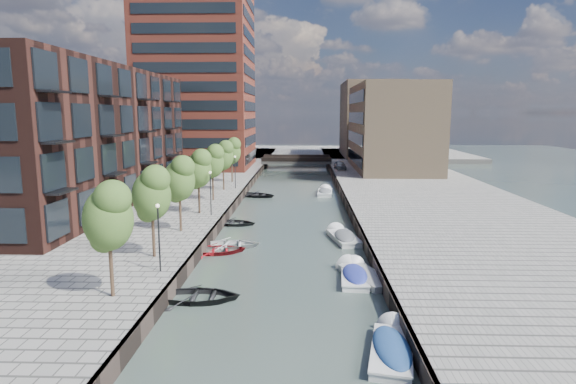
{
  "coord_description": "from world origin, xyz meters",
  "views": [
    {
      "loc": [
        1.37,
        -19.43,
        10.38
      ],
      "look_at": [
        0.0,
        22.32,
        3.5
      ],
      "focal_mm": 30.0,
      "sensor_mm": 36.0,
      "label": 1
    }
  ],
  "objects_px": {
    "sloop_4": "(257,197)",
    "car": "(340,165)",
    "sloop_0": "(199,300)",
    "sloop_1": "(234,225)",
    "motorboat_0": "(392,347)",
    "bridge": "(297,161)",
    "sloop_3": "(230,248)",
    "sloop_2": "(217,253)",
    "tree_4": "(212,161)",
    "tree_1": "(151,192)",
    "tree_5": "(223,155)",
    "motorboat_1": "(343,237)",
    "tree_3": "(198,168)",
    "motorboat_3": "(355,275)",
    "tree_2": "(179,178)",
    "tree_6": "(232,151)",
    "motorboat_4": "(325,192)",
    "motorboat_2": "(362,275)",
    "tree_0": "(108,215)"
  },
  "relations": [
    {
      "from": "tree_2",
      "to": "motorboat_3",
      "type": "bearing_deg",
      "value": -31.27
    },
    {
      "from": "tree_5",
      "to": "motorboat_2",
      "type": "height_order",
      "value": "tree_5"
    },
    {
      "from": "tree_1",
      "to": "sloop_3",
      "type": "xyz_separation_m",
      "value": [
        4.14,
        5.6,
        -5.31
      ]
    },
    {
      "from": "sloop_1",
      "to": "motorboat_1",
      "type": "xyz_separation_m",
      "value": [
        9.82,
        -4.98,
        0.21
      ]
    },
    {
      "from": "tree_1",
      "to": "sloop_2",
      "type": "relative_size",
      "value": 1.37
    },
    {
      "from": "sloop_2",
      "to": "motorboat_0",
      "type": "relative_size",
      "value": 0.84
    },
    {
      "from": "tree_3",
      "to": "motorboat_4",
      "type": "xyz_separation_m",
      "value": [
        12.66,
        17.22,
        -5.1
      ]
    },
    {
      "from": "motorboat_4",
      "to": "tree_1",
      "type": "bearing_deg",
      "value": -112.07
    },
    {
      "from": "sloop_0",
      "to": "motorboat_1",
      "type": "xyz_separation_m",
      "value": [
        9.12,
        13.44,
        0.21
      ]
    },
    {
      "from": "tree_0",
      "to": "tree_2",
      "type": "bearing_deg",
      "value": 90.0
    },
    {
      "from": "sloop_4",
      "to": "motorboat_3",
      "type": "bearing_deg",
      "value": -143.15
    },
    {
      "from": "tree_4",
      "to": "motorboat_2",
      "type": "height_order",
      "value": "tree_4"
    },
    {
      "from": "sloop_2",
      "to": "tree_4",
      "type": "bearing_deg",
      "value": 0.95
    },
    {
      "from": "tree_4",
      "to": "sloop_0",
      "type": "xyz_separation_m",
      "value": [
        4.03,
        -26.01,
        -5.31
      ]
    },
    {
      "from": "motorboat_1",
      "to": "motorboat_3",
      "type": "height_order",
      "value": "motorboat_1"
    },
    {
      "from": "car",
      "to": "sloop_0",
      "type": "bearing_deg",
      "value": -108.03
    },
    {
      "from": "tree_6",
      "to": "tree_2",
      "type": "bearing_deg",
      "value": -90.0
    },
    {
      "from": "bridge",
      "to": "sloop_0",
      "type": "distance_m",
      "value": 66.18
    },
    {
      "from": "tree_2",
      "to": "motorboat_2",
      "type": "height_order",
      "value": "tree_2"
    },
    {
      "from": "motorboat_3",
      "to": "tree_6",
      "type": "bearing_deg",
      "value": 110.08
    },
    {
      "from": "sloop_3",
      "to": "car",
      "type": "xyz_separation_m",
      "value": [
        11.86,
        44.76,
        1.71
      ]
    },
    {
      "from": "bridge",
      "to": "sloop_1",
      "type": "relative_size",
      "value": 3.12
    },
    {
      "from": "tree_1",
      "to": "motorboat_0",
      "type": "relative_size",
      "value": 1.15
    },
    {
      "from": "tree_6",
      "to": "bridge",
      "type": "bearing_deg",
      "value": 71.9
    },
    {
      "from": "tree_3",
      "to": "tree_0",
      "type": "bearing_deg",
      "value": -90.0
    },
    {
      "from": "sloop_2",
      "to": "motorboat_3",
      "type": "xyz_separation_m",
      "value": [
        9.75,
        -5.22,
        0.19
      ]
    },
    {
      "from": "tree_6",
      "to": "motorboat_2",
      "type": "height_order",
      "value": "tree_6"
    },
    {
      "from": "sloop_2",
      "to": "motorboat_1",
      "type": "relative_size",
      "value": 0.81
    },
    {
      "from": "sloop_4",
      "to": "car",
      "type": "distance_m",
      "value": 24.8
    },
    {
      "from": "sloop_0",
      "to": "sloop_3",
      "type": "distance_m",
      "value": 10.62
    },
    {
      "from": "tree_0",
      "to": "motorboat_2",
      "type": "bearing_deg",
      "value": 24.62
    },
    {
      "from": "tree_5",
      "to": "car",
      "type": "xyz_separation_m",
      "value": [
        16.0,
        22.36,
        -3.6
      ]
    },
    {
      "from": "tree_0",
      "to": "sloop_0",
      "type": "relative_size",
      "value": 1.27
    },
    {
      "from": "sloop_0",
      "to": "sloop_2",
      "type": "distance_m",
      "value": 9.27
    },
    {
      "from": "motorboat_3",
      "to": "sloop_1",
      "type": "bearing_deg",
      "value": 124.31
    },
    {
      "from": "sloop_1",
      "to": "motorboat_0",
      "type": "distance_m",
      "value": 26.14
    },
    {
      "from": "motorboat_3",
      "to": "tree_2",
      "type": "bearing_deg",
      "value": 148.73
    },
    {
      "from": "tree_1",
      "to": "motorboat_0",
      "type": "xyz_separation_m",
      "value": [
        13.8,
        -10.54,
        -5.11
      ]
    },
    {
      "from": "sloop_1",
      "to": "tree_6",
      "type": "bearing_deg",
      "value": 16.58
    },
    {
      "from": "tree_4",
      "to": "motorboat_3",
      "type": "distance_m",
      "value": 26.13
    },
    {
      "from": "sloop_1",
      "to": "sloop_3",
      "type": "relative_size",
      "value": 0.88
    },
    {
      "from": "sloop_1",
      "to": "motorboat_4",
      "type": "relative_size",
      "value": 0.8
    },
    {
      "from": "tree_5",
      "to": "motorboat_1",
      "type": "height_order",
      "value": "tree_5"
    },
    {
      "from": "tree_0",
      "to": "sloop_2",
      "type": "xyz_separation_m",
      "value": [
        3.4,
        11.23,
        -5.31
      ]
    },
    {
      "from": "tree_2",
      "to": "sloop_1",
      "type": "relative_size",
      "value": 1.43
    },
    {
      "from": "tree_3",
      "to": "sloop_4",
      "type": "height_order",
      "value": "tree_3"
    },
    {
      "from": "sloop_0",
      "to": "car",
      "type": "height_order",
      "value": "car"
    },
    {
      "from": "car",
      "to": "sloop_3",
      "type": "bearing_deg",
      "value": -110.67
    },
    {
      "from": "tree_1",
      "to": "sloop_0",
      "type": "height_order",
      "value": "tree_1"
    },
    {
      "from": "tree_6",
      "to": "sloop_3",
      "type": "bearing_deg",
      "value": -81.98
    }
  ]
}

